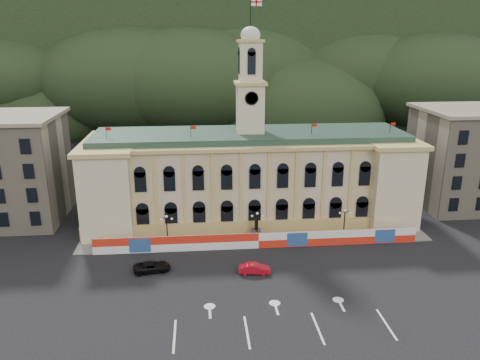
{
  "coord_description": "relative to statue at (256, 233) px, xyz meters",
  "views": [
    {
      "loc": [
        -8.8,
        -50.17,
        31.71
      ],
      "look_at": [
        -2.61,
        18.0,
        10.16
      ],
      "focal_mm": 35.0,
      "sensor_mm": 36.0,
      "label": 1
    }
  ],
  "objects": [
    {
      "name": "side_building_left",
      "position": [
        -43.0,
        12.93,
        8.14
      ],
      "size": [
        21.0,
        17.0,
        18.6
      ],
      "color": "tan",
      "rests_on": "ground"
    },
    {
      "name": "city_hall",
      "position": [
        0.0,
        9.63,
        6.66
      ],
      "size": [
        56.2,
        17.6,
        37.1
      ],
      "color": "beige",
      "rests_on": "ground"
    },
    {
      "name": "ground",
      "position": [
        0.0,
        -18.0,
        -1.19
      ],
      "size": [
        260.0,
        260.0,
        0.0
      ],
      "primitive_type": "plane",
      "color": "black",
      "rests_on": "ground"
    },
    {
      "name": "pavement",
      "position": [
        0.0,
        -0.25,
        -1.11
      ],
      "size": [
        56.0,
        5.5,
        0.16
      ],
      "primitive_type": "cube",
      "color": "slate",
      "rests_on": "ground"
    },
    {
      "name": "black_suv",
      "position": [
        -15.71,
        -9.01,
        -0.47
      ],
      "size": [
        3.91,
        5.84,
        1.42
      ],
      "primitive_type": "imported",
      "rotation": [
        0.0,
        0.0,
        1.72
      ],
      "color": "black",
      "rests_on": "ground"
    },
    {
      "name": "statue",
      "position": [
        0.0,
        0.0,
        0.0
      ],
      "size": [
        1.4,
        1.4,
        3.72
      ],
      "color": "#595651",
      "rests_on": "ground"
    },
    {
      "name": "lamp_center",
      "position": [
        0.0,
        -1.0,
        1.89
      ],
      "size": [
        1.96,
        0.44,
        5.15
      ],
      "color": "black",
      "rests_on": "ground"
    },
    {
      "name": "lamp_left",
      "position": [
        -14.0,
        -1.0,
        1.89
      ],
      "size": [
        1.96,
        0.44,
        5.15
      ],
      "color": "black",
      "rests_on": "ground"
    },
    {
      "name": "hill_ridge",
      "position": [
        0.03,
        103.99,
        18.3
      ],
      "size": [
        230.0,
        80.0,
        64.0
      ],
      "color": "black",
      "rests_on": "ground"
    },
    {
      "name": "lamp_right",
      "position": [
        14.0,
        -1.0,
        1.89
      ],
      "size": [
        1.96,
        0.44,
        5.15
      ],
      "color": "black",
      "rests_on": "ground"
    },
    {
      "name": "side_building_right",
      "position": [
        43.0,
        12.93,
        8.14
      ],
      "size": [
        21.0,
        17.0,
        18.6
      ],
      "color": "tan",
      "rests_on": "ground"
    },
    {
      "name": "lane_markings",
      "position": [
        0.0,
        -23.0,
        -1.18
      ],
      "size": [
        26.0,
        10.0,
        0.02
      ],
      "primitive_type": null,
      "color": "white",
      "rests_on": "ground"
    },
    {
      "name": "red_sedan",
      "position": [
        -1.56,
        -10.84,
        -0.47
      ],
      "size": [
        2.52,
        4.72,
        1.44
      ],
      "primitive_type": "imported",
      "rotation": [
        0.0,
        0.0,
        1.46
      ],
      "color": "#B30C1A",
      "rests_on": "ground"
    },
    {
      "name": "hoarding_fence",
      "position": [
        0.06,
        -2.93,
        0.06
      ],
      "size": [
        50.0,
        0.44,
        2.5
      ],
      "color": "red",
      "rests_on": "ground"
    }
  ]
}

